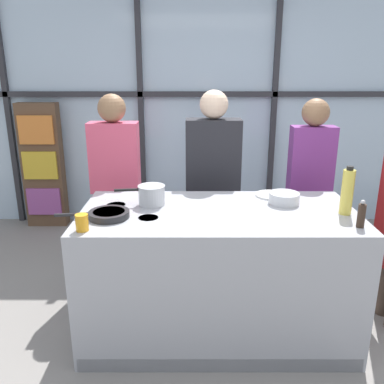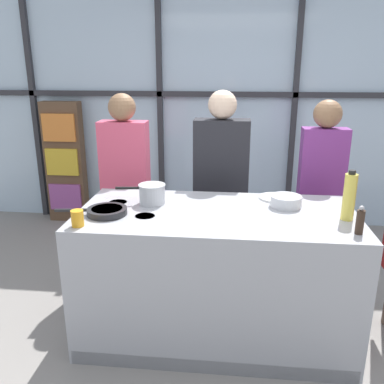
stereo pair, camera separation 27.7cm
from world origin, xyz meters
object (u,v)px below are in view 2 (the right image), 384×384
at_px(oil_bottle, 349,197).
at_px(juice_glass_near, 77,218).
at_px(white_plate, 275,198).
at_px(mixing_bowl, 286,201).
at_px(frying_pan, 106,211).
at_px(saucepan, 152,193).
at_px(spectator_center_right, 321,182).
at_px(spectator_center_left, 221,178).
at_px(spectator_far_left, 125,176).
at_px(pepper_grinder, 360,221).

height_order(oil_bottle, juice_glass_near, oil_bottle).
relative_size(white_plate, mixing_bowl, 1.08).
bearing_deg(frying_pan, juice_glass_near, -116.99).
bearing_deg(saucepan, spectator_center_right, 27.52).
height_order(spectator_center_left, mixing_bowl, spectator_center_left).
bearing_deg(mixing_bowl, oil_bottle, -30.41).
height_order(mixing_bowl, juice_glass_near, juice_glass_near).
bearing_deg(spectator_far_left, white_plate, 159.02).
relative_size(spectator_center_right, mixing_bowl, 7.53).
bearing_deg(spectator_center_right, saucepan, 27.52).
bearing_deg(white_plate, spectator_center_right, 48.47).
xyz_separation_m(frying_pan, pepper_grinder, (1.55, -0.16, 0.05)).
xyz_separation_m(frying_pan, saucepan, (0.25, 0.25, 0.05)).
bearing_deg(juice_glass_near, saucepan, 51.92).
xyz_separation_m(white_plate, mixing_bowl, (0.06, -0.17, 0.03)).
bearing_deg(oil_bottle, saucepan, 171.95).
height_order(spectator_center_left, pepper_grinder, spectator_center_left).
bearing_deg(spectator_center_left, white_plate, 130.73).
relative_size(spectator_far_left, saucepan, 4.72).
distance_m(saucepan, white_plate, 0.89).
distance_m(spectator_center_right, juice_glass_near, 2.00).
distance_m(spectator_center_left, juice_glass_near, 1.40).
distance_m(frying_pan, saucepan, 0.36).
bearing_deg(white_plate, spectator_center_left, 130.73).
relative_size(spectator_far_left, juice_glass_near, 16.26).
xyz_separation_m(saucepan, oil_bottle, (1.28, -0.18, 0.08)).
bearing_deg(spectator_center_left, frying_pan, 52.25).
bearing_deg(frying_pan, spectator_center_left, 52.25).
relative_size(mixing_bowl, juice_glass_near, 2.11).
bearing_deg(oil_bottle, spectator_far_left, 152.69).
xyz_separation_m(frying_pan, mixing_bowl, (1.18, 0.28, 0.02)).
bearing_deg(saucepan, juice_glass_near, -128.08).
relative_size(spectator_center_right, white_plate, 6.97).
bearing_deg(saucepan, mixing_bowl, 1.65).
distance_m(spectator_center_right, saucepan, 1.46).
bearing_deg(spectator_far_left, pepper_grinder, 146.98).
relative_size(saucepan, white_plate, 1.51).
distance_m(spectator_center_right, oil_bottle, 0.87).
xyz_separation_m(spectator_center_left, juice_glass_near, (-0.82, -1.13, 0.04)).
bearing_deg(saucepan, oil_bottle, -8.05).
distance_m(mixing_bowl, pepper_grinder, 0.57).
relative_size(white_plate, pepper_grinder, 1.34).
relative_size(saucepan, pepper_grinder, 2.02).
xyz_separation_m(frying_pan, white_plate, (1.12, 0.45, -0.02)).
bearing_deg(oil_bottle, juice_glass_near, -170.29).
height_order(spectator_far_left, pepper_grinder, spectator_far_left).
distance_m(spectator_center_right, white_plate, 0.63).
bearing_deg(spectator_center_right, white_plate, 48.47).
xyz_separation_m(saucepan, juice_glass_near, (-0.36, -0.46, -0.02)).
xyz_separation_m(spectator_center_left, white_plate, (0.41, -0.48, -0.00)).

